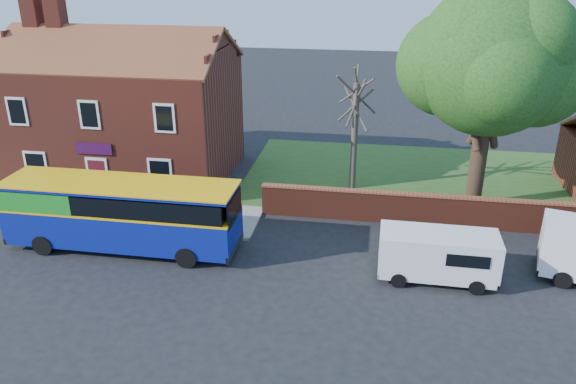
# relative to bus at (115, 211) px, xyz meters

# --- Properties ---
(ground) EXTENTS (120.00, 120.00, 0.00)m
(ground) POSITION_rel_bus_xyz_m (3.64, -2.50, -1.77)
(ground) COLOR black
(ground) RESTS_ON ground
(pavement) EXTENTS (18.00, 3.50, 0.12)m
(pavement) POSITION_rel_bus_xyz_m (-3.36, 3.25, -1.71)
(pavement) COLOR gray
(pavement) RESTS_ON ground
(kerb) EXTENTS (18.00, 0.15, 0.14)m
(kerb) POSITION_rel_bus_xyz_m (-3.36, 1.50, -1.70)
(kerb) COLOR slate
(kerb) RESTS_ON ground
(grass_strip) EXTENTS (26.00, 12.00, 0.04)m
(grass_strip) POSITION_rel_bus_xyz_m (16.64, 10.50, -1.75)
(grass_strip) COLOR #426B28
(grass_strip) RESTS_ON ground
(shop_building) EXTENTS (12.30, 8.13, 10.50)m
(shop_building) POSITION_rel_bus_xyz_m (-3.38, 9.00, 1.65)
(shop_building) COLOR maroon
(shop_building) RESTS_ON ground
(boundary_wall) EXTENTS (22.00, 0.38, 1.60)m
(boundary_wall) POSITION_rel_bus_xyz_m (16.64, 4.50, -0.95)
(boundary_wall) COLOR maroon
(boundary_wall) RESTS_ON ground
(bus) EXTENTS (10.22, 2.69, 3.11)m
(bus) POSITION_rel_bus_xyz_m (0.00, 0.00, 0.00)
(bus) COLOR navy
(bus) RESTS_ON ground
(van_near) EXTENTS (4.65, 1.99, 2.03)m
(van_near) POSITION_rel_bus_xyz_m (13.81, -0.47, -0.63)
(van_near) COLOR white
(van_near) RESTS_ON ground
(large_tree) EXTENTS (9.17, 7.25, 11.18)m
(large_tree) POSITION_rel_bus_xyz_m (16.32, 7.33, 5.55)
(large_tree) COLOR black
(large_tree) RESTS_ON ground
(bare_tree) EXTENTS (2.43, 2.90, 6.49)m
(bare_tree) POSITION_rel_bus_xyz_m (9.91, 8.53, 1.56)
(bare_tree) COLOR #4C4238
(bare_tree) RESTS_ON ground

